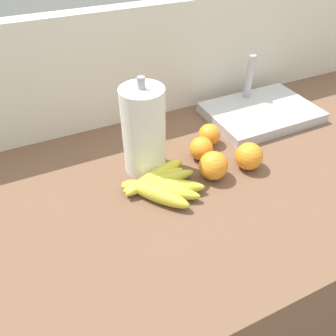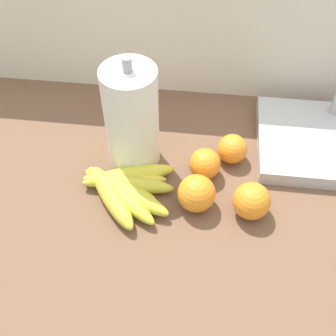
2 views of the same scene
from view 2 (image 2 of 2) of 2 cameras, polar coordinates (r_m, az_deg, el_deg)
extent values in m
cube|color=brown|center=(1.32, 7.61, -17.63)|extent=(1.73, 0.75, 0.95)
cube|color=silver|center=(1.40, 8.84, 0.78)|extent=(2.13, 0.06, 1.30)
ellipsoid|color=gold|center=(0.90, -7.41, -3.81)|extent=(0.14, 0.17, 0.04)
ellipsoid|color=gold|center=(0.90, -6.41, -3.73)|extent=(0.19, 0.16, 0.04)
ellipsoid|color=gold|center=(0.91, -5.63, -3.15)|extent=(0.21, 0.13, 0.04)
ellipsoid|color=gold|center=(0.92, -6.20, -2.64)|extent=(0.17, 0.08, 0.03)
ellipsoid|color=gold|center=(0.92, -5.31, -2.06)|extent=(0.20, 0.04, 0.04)
ellipsoid|color=gold|center=(0.93, -5.61, -1.64)|extent=(0.18, 0.06, 0.03)
ellipsoid|color=gold|center=(0.94, -5.18, -1.02)|extent=(0.20, 0.10, 0.04)
sphere|color=orange|center=(0.98, 8.46, 2.50)|extent=(0.07, 0.07, 0.07)
sphere|color=orange|center=(0.88, 3.77, -3.36)|extent=(0.08, 0.08, 0.08)
sphere|color=orange|center=(0.94, 4.89, 0.55)|extent=(0.07, 0.07, 0.07)
sphere|color=orange|center=(0.88, 10.87, -4.27)|extent=(0.08, 0.08, 0.08)
cylinder|color=white|center=(0.91, -4.82, 6.50)|extent=(0.11, 0.11, 0.24)
cylinder|color=gray|center=(0.90, -4.88, 7.20)|extent=(0.02, 0.02, 0.27)
camera|label=1|loc=(0.43, -76.48, -10.11)|focal=36.13mm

